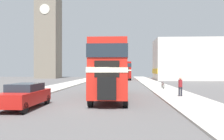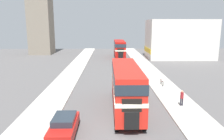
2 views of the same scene
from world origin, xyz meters
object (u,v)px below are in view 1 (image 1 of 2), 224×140
object	(u,v)px
double_decker_bus	(112,67)
pedestrian_walking	(180,85)
church_tower	(49,22)
bicycle_on_pavement	(163,85)
bus_distant	(125,69)
car_parked_near	(25,95)

from	to	relation	value
double_decker_bus	pedestrian_walking	xyz separation A→B (m)	(5.64, 0.56, -1.51)
church_tower	bicycle_on_pavement	bearing A→B (deg)	-52.82
bus_distant	bicycle_on_pavement	size ratio (longest dim) A/B	6.29
bicycle_on_pavement	church_tower	bearing A→B (deg)	127.18
double_decker_bus	car_parked_near	distance (m)	7.29
pedestrian_walking	car_parked_near	bearing A→B (deg)	-152.07
pedestrian_walking	church_tower	xyz separation A→B (m)	(-25.94, 41.74, 14.92)
bicycle_on_pavement	pedestrian_walking	bearing A→B (deg)	-89.23
double_decker_bus	pedestrian_walking	size ratio (longest dim) A/B	6.75
double_decker_bus	pedestrian_walking	bearing A→B (deg)	5.70
double_decker_bus	bus_distant	bearing A→B (deg)	87.95
car_parked_near	church_tower	world-z (taller)	church_tower
pedestrian_walking	bicycle_on_pavement	bearing A→B (deg)	90.77
church_tower	pedestrian_walking	bearing A→B (deg)	-58.14
bus_distant	church_tower	size ratio (longest dim) A/B	0.35
car_parked_near	bus_distant	bearing A→B (deg)	81.22
double_decker_bus	church_tower	bearing A→B (deg)	115.63
car_parked_near	pedestrian_walking	distance (m)	11.99
pedestrian_walking	bicycle_on_pavement	size ratio (longest dim) A/B	0.89
pedestrian_walking	church_tower	bearing A→B (deg)	121.86
double_decker_bus	bus_distant	world-z (taller)	double_decker_bus
bicycle_on_pavement	church_tower	xyz separation A→B (m)	(-25.84, 34.07, 15.45)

